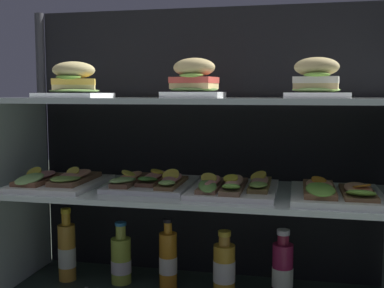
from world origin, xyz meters
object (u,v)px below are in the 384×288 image
object	(u,v)px
open_sandwich_tray_right_of_center	(152,182)
juice_bottle_back_center	(283,270)
juice_bottle_front_right_end	(67,252)
juice_bottle_back_left	(168,260)
open_sandwich_tray_far_right	(59,180)
open_sandwich_tray_left_of_center	(337,192)
juice_bottle_front_left_end	(121,260)
plated_roll_sandwich_left_of_center	(316,82)
plated_roll_sandwich_center	(194,81)
open_sandwich_tray_near_left_corner	(234,187)
plated_roll_sandwich_near_left_corner	(74,84)
juice_bottle_front_fourth	(224,269)

from	to	relation	value
open_sandwich_tray_right_of_center	juice_bottle_back_center	xyz separation A→B (m)	(0.40, 0.05, -0.27)
juice_bottle_front_right_end	juice_bottle_back_left	size ratio (longest dim) A/B	1.07
open_sandwich_tray_far_right	open_sandwich_tray_left_of_center	size ratio (longest dim) A/B	1.00
juice_bottle_front_left_end	plated_roll_sandwich_left_of_center	bearing A→B (deg)	-8.45
plated_roll_sandwich_center	open_sandwich_tray_far_right	xyz separation A→B (m)	(-0.42, -0.07, -0.31)
open_sandwich_tray_near_left_corner	juice_bottle_front_right_end	bearing A→B (deg)	172.64
juice_bottle_front_right_end	juice_bottle_front_left_end	size ratio (longest dim) A/B	1.19
open_sandwich_tray_far_right	juice_bottle_front_left_end	distance (m)	0.34
plated_roll_sandwich_near_left_corner	open_sandwich_tray_near_left_corner	xyz separation A→B (m)	(0.49, 0.01, -0.30)
plated_roll_sandwich_near_left_corner	open_sandwich_tray_far_right	bearing A→B (deg)	-172.29
plated_roll_sandwich_center	juice_bottle_front_right_end	distance (m)	0.72
open_sandwich_tray_right_of_center	juice_bottle_front_fourth	xyz separation A→B (m)	(0.22, 0.03, -0.27)
open_sandwich_tray_right_of_center	juice_bottle_front_left_end	xyz separation A→B (m)	(-0.13, 0.06, -0.28)
juice_bottle_front_right_end	plated_roll_sandwich_near_left_corner	bearing A→B (deg)	-44.89
juice_bottle_front_fourth	plated_roll_sandwich_near_left_corner	bearing A→B (deg)	-171.62
plated_roll_sandwich_near_left_corner	open_sandwich_tray_right_of_center	distance (m)	0.38
plated_roll_sandwich_center	juice_bottle_back_center	distance (m)	0.64
open_sandwich_tray_near_left_corner	juice_bottle_front_right_end	size ratio (longest dim) A/B	1.24
juice_bottle_front_left_end	juice_bottle_front_fourth	world-z (taller)	same
open_sandwich_tray_far_right	plated_roll_sandwich_left_of_center	bearing A→B (deg)	0.95
open_sandwich_tray_right_of_center	juice_bottle_back_left	xyz separation A→B (m)	(0.04, 0.05, -0.27)
plated_roll_sandwich_center	open_sandwich_tray_right_of_center	distance (m)	0.33
open_sandwich_tray_near_left_corner	juice_bottle_front_right_end	world-z (taller)	open_sandwich_tray_near_left_corner
plated_roll_sandwich_left_of_center	juice_bottle_back_left	distance (m)	0.73
juice_bottle_front_left_end	juice_bottle_back_center	world-z (taller)	juice_bottle_back_center
open_sandwich_tray_far_right	juice_bottle_back_left	size ratio (longest dim) A/B	1.31
plated_roll_sandwich_center	open_sandwich_tray_near_left_corner	bearing A→B (deg)	-22.11
juice_bottle_front_right_end	juice_bottle_front_fourth	world-z (taller)	juice_bottle_front_right_end
plated_roll_sandwich_center	open_sandwich_tray_left_of_center	world-z (taller)	plated_roll_sandwich_center
juice_bottle_front_right_end	juice_bottle_front_left_end	xyz separation A→B (m)	(0.19, 0.01, -0.02)
plated_roll_sandwich_near_left_corner	juice_bottle_front_right_end	xyz separation A→B (m)	(-0.08, 0.08, -0.56)
plated_roll_sandwich_center	juice_bottle_front_fourth	xyz separation A→B (m)	(0.10, 0.01, -0.58)
plated_roll_sandwich_left_of_center	open_sandwich_tray_right_of_center	size ratio (longest dim) A/B	0.57
open_sandwich_tray_near_left_corner	plated_roll_sandwich_left_of_center	bearing A→B (deg)	-0.50
open_sandwich_tray_right_of_center	open_sandwich_tray_near_left_corner	bearing A→B (deg)	-6.95
juice_bottle_front_fourth	open_sandwich_tray_right_of_center	bearing A→B (deg)	-172.75
open_sandwich_tray_near_left_corner	juice_bottle_front_left_end	world-z (taller)	open_sandwich_tray_near_left_corner
plated_roll_sandwich_center	open_sandwich_tray_near_left_corner	xyz separation A→B (m)	(0.13, -0.05, -0.31)
juice_bottle_front_fourth	juice_bottle_back_center	bearing A→B (deg)	7.38
open_sandwich_tray_right_of_center	plated_roll_sandwich_left_of_center	bearing A→B (deg)	-3.98
juice_bottle_front_right_end	juice_bottle_front_left_end	distance (m)	0.19
juice_bottle_front_left_end	plated_roll_sandwich_center	bearing A→B (deg)	-7.93
plated_roll_sandwich_left_of_center	juice_bottle_front_left_end	xyz separation A→B (m)	(-0.61, 0.09, -0.58)
open_sandwich_tray_far_right	open_sandwich_tray_near_left_corner	xyz separation A→B (m)	(0.55, 0.01, 0.00)
open_sandwich_tray_near_left_corner	juice_bottle_front_left_end	size ratio (longest dim) A/B	1.49
plated_roll_sandwich_left_of_center	juice_bottle_back_center	bearing A→B (deg)	133.90
plated_roll_sandwich_left_of_center	juice_bottle_front_fourth	xyz separation A→B (m)	(-0.26, 0.06, -0.58)
open_sandwich_tray_near_left_corner	juice_bottle_front_left_end	bearing A→B (deg)	167.07
juice_bottle_front_fourth	juice_bottle_back_center	world-z (taller)	juice_bottle_back_center
plated_roll_sandwich_near_left_corner	open_sandwich_tray_right_of_center	size ratio (longest dim) A/B	0.64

